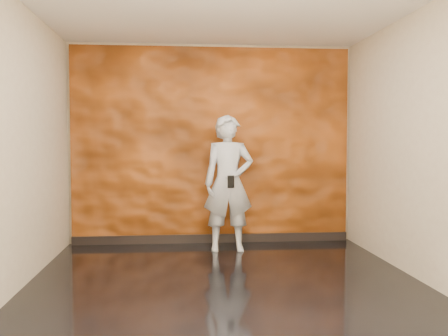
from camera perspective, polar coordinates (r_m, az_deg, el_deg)
room at (r=5.10m, az=0.07°, el=2.67°), size 4.02×4.02×2.81m
feature_wall at (r=7.05m, az=-1.39°, el=2.60°), size 3.90×0.06×2.75m
baseboard at (r=7.14m, az=-1.36°, el=-8.05°), size 3.90×0.04×0.12m
man at (r=6.53m, az=0.51°, el=-1.74°), size 0.65×0.43×1.78m
phone at (r=6.25m, az=0.79°, el=-1.58°), size 0.09×0.04×0.16m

